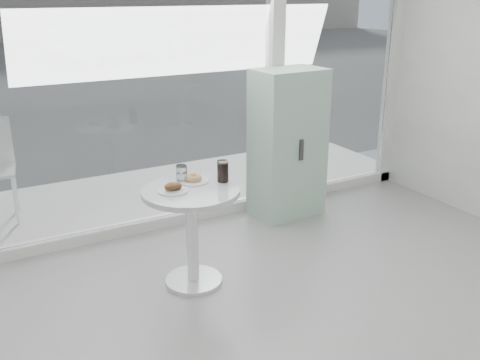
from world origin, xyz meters
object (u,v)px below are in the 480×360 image
main_table (192,217)px  water_tumbler_a (181,174)px  cola_glass (223,172)px  car_silver (115,36)px  plate_fritter (174,188)px  mint_cabinet (288,144)px  plate_donut (193,179)px  water_tumbler_b (183,174)px

main_table → water_tumbler_a: 0.33m
water_tumbler_a → cola_glass: bearing=-29.1°
car_silver → cola_glass: 14.33m
water_tumbler_a → plate_fritter: bearing=-128.2°
mint_cabinet → plate_donut: size_ratio=6.19×
mint_cabinet → car_silver: 13.35m
mint_cabinet → water_tumbler_a: bearing=-158.5°
plate_fritter → plate_donut: 0.24m
plate_donut → cola_glass: 0.23m
main_table → plate_fritter: size_ratio=3.57×
plate_fritter → water_tumbler_a: bearing=51.8°
mint_cabinet → water_tumbler_b: size_ratio=13.32×
plate_donut → water_tumbler_b: (-0.05, 0.08, 0.03)m
main_table → cola_glass: (0.28, 0.03, 0.30)m
main_table → cola_glass: size_ratio=4.69×
car_silver → plate_fritter: bearing=148.4°
mint_cabinet → plate_fritter: 1.70m
water_tumbler_a → cola_glass: (0.27, -0.15, 0.02)m
car_silver → plate_fritter: 14.44m
main_table → plate_fritter: plate_fritter is taller
plate_fritter → water_tumbler_b: bearing=51.7°
plate_fritter → cola_glass: bearing=2.3°
main_table → car_silver: (3.53, 13.98, 0.18)m
plate_fritter → water_tumbler_b: 0.26m
car_silver → plate_fritter: car_silver is taller
main_table → water_tumbler_b: size_ratio=7.10×
main_table → water_tumbler_b: (0.03, 0.21, 0.27)m
water_tumbler_a → cola_glass: size_ratio=0.79×
plate_fritter → water_tumbler_a: 0.22m
car_silver → water_tumbler_a: car_silver is taller
mint_cabinet → water_tumbler_a: (-1.37, -0.62, 0.10)m
mint_cabinet → water_tumbler_a: size_ratio=11.20×
mint_cabinet → water_tumbler_a: 1.51m
water_tumbler_b → plate_donut: bearing=-57.5°
car_silver → cola_glass: bearing=150.0°
plate_donut → water_tumbler_a: 0.09m
mint_cabinet → cola_glass: size_ratio=8.80×
car_silver → plate_donut: size_ratio=18.89×
water_tumbler_b → cola_glass: size_ratio=0.66×
mint_cabinet → cola_glass: 1.35m
car_silver → plate_donut: 14.27m
water_tumbler_b → cola_glass: bearing=-36.8°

